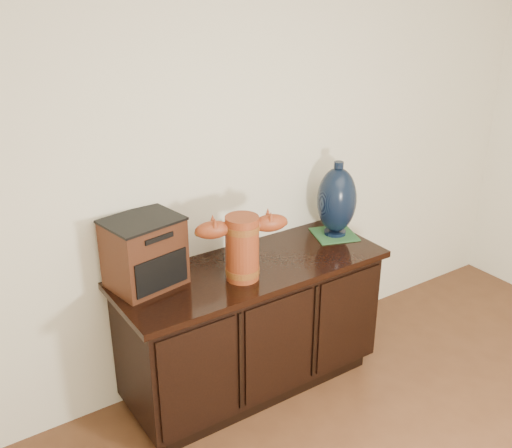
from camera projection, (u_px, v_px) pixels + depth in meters
sideboard at (252, 326)px, 3.26m from camera, size 1.46×0.56×0.75m
terracotta_vessel at (242, 244)px, 2.92m from camera, size 0.47×0.22×0.33m
tv_radio at (144, 252)px, 2.87m from camera, size 0.39×0.34×0.35m
green_mat at (334, 234)px, 3.47m from camera, size 0.30×0.30×0.01m
lamp_base at (337, 200)px, 3.39m from camera, size 0.29×0.29×0.44m
spray_can at (232, 243)px, 3.16m from camera, size 0.06×0.06×0.19m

